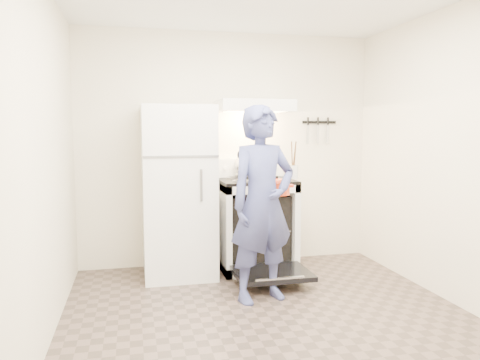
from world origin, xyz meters
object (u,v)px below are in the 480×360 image
tea_kettle (244,163)px  dutch_oven (276,188)px  stove_body (256,226)px  person (263,204)px  refrigerator (178,192)px

tea_kettle → dutch_oven: tea_kettle is taller
stove_body → tea_kettle: 0.67m
stove_body → dutch_oven: 0.82m
tea_kettle → person: 1.10m
stove_body → refrigerator: bearing=-178.2°
refrigerator → stove_body: refrigerator is taller
refrigerator → tea_kettle: bearing=15.2°
refrigerator → stove_body: size_ratio=1.85×
tea_kettle → dutch_oven: bearing=-83.0°
person → dutch_oven: 0.31m
refrigerator → tea_kettle: refrigerator is taller
refrigerator → stove_body: bearing=1.8°
refrigerator → dutch_oven: bearing=-38.0°
refrigerator → stove_body: 0.90m
tea_kettle → person: size_ratio=0.19×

